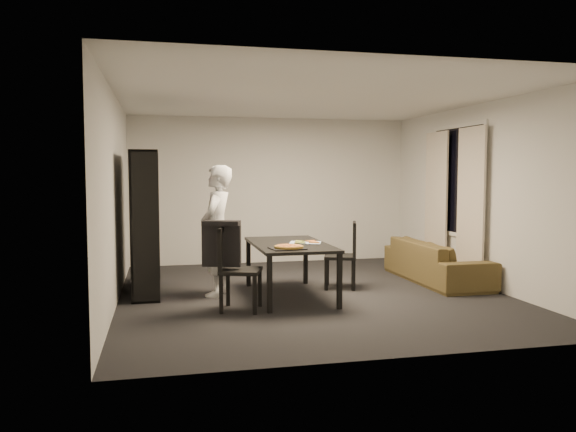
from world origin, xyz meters
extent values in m
cube|color=black|center=(0.00, 0.00, 0.00)|extent=(5.00, 5.50, 0.01)
cube|color=white|center=(0.00, 0.00, 2.60)|extent=(5.00, 5.50, 0.01)
cube|color=silver|center=(0.00, 2.75, 1.30)|extent=(5.00, 0.01, 2.60)
cube|color=silver|center=(0.00, -2.75, 1.30)|extent=(5.00, 0.01, 2.60)
cube|color=silver|center=(-2.50, 0.00, 1.30)|extent=(0.01, 5.50, 2.60)
cube|color=silver|center=(2.50, 0.00, 1.30)|extent=(0.01, 5.50, 2.60)
cube|color=black|center=(2.48, 0.60, 1.50)|extent=(0.02, 1.40, 1.60)
cube|color=white|center=(2.48, 0.60, 1.50)|extent=(0.03, 1.52, 1.72)
cube|color=beige|center=(2.40, 0.08, 1.15)|extent=(0.03, 0.70, 2.25)
cube|color=beige|center=(2.40, 1.12, 1.15)|extent=(0.03, 0.70, 2.25)
cube|color=black|center=(-2.16, 0.60, 0.95)|extent=(0.35, 1.50, 1.90)
cube|color=black|center=(-0.33, -0.14, 0.68)|extent=(0.94, 1.69, 0.04)
cube|color=black|center=(-0.75, -0.94, 0.33)|extent=(0.06, 0.06, 0.67)
cube|color=black|center=(0.10, -0.94, 0.33)|extent=(0.06, 0.06, 0.67)
cube|color=black|center=(-0.75, 0.66, 0.33)|extent=(0.06, 0.06, 0.67)
cube|color=black|center=(0.10, 0.66, 0.33)|extent=(0.06, 0.06, 0.67)
cube|color=black|center=(-1.05, -0.72, 0.47)|extent=(0.57, 0.57, 0.04)
cube|color=black|center=(-1.25, -0.66, 0.73)|extent=(0.18, 0.45, 0.49)
cube|color=black|center=(-1.25, -0.66, 0.95)|extent=(0.17, 0.42, 0.05)
cube|color=black|center=(-0.93, -0.97, 0.22)|extent=(0.04, 0.04, 0.44)
cube|color=black|center=(-0.80, -0.60, 0.22)|extent=(0.04, 0.04, 0.44)
cube|color=black|center=(-1.30, -0.85, 0.22)|extent=(0.04, 0.04, 0.44)
cube|color=black|center=(-1.17, -0.48, 0.22)|extent=(0.04, 0.04, 0.44)
cube|color=black|center=(0.49, 0.24, 0.44)|extent=(0.55, 0.55, 0.04)
cube|color=black|center=(0.67, 0.17, 0.70)|extent=(0.18, 0.42, 0.47)
cube|color=black|center=(0.67, 0.17, 0.91)|extent=(0.16, 0.40, 0.05)
cube|color=black|center=(0.37, 0.47, 0.21)|extent=(0.04, 0.04, 0.42)
cube|color=black|center=(0.25, 0.12, 0.21)|extent=(0.04, 0.04, 0.42)
cube|color=black|center=(0.72, 0.35, 0.21)|extent=(0.04, 0.04, 0.42)
cube|color=black|center=(0.60, 0.00, 0.21)|extent=(0.04, 0.04, 0.42)
cube|color=black|center=(-1.27, -0.65, 0.76)|extent=(0.46, 0.23, 0.49)
cube|color=black|center=(-1.27, -0.65, 1.03)|extent=(0.47, 0.32, 0.05)
imported|color=silver|center=(-1.24, 0.15, 0.86)|extent=(0.63, 0.74, 1.72)
cube|color=black|center=(-0.48, -0.67, 0.71)|extent=(0.44, 0.37, 0.01)
cylinder|color=#A57E2F|center=(-0.46, -0.67, 0.73)|extent=(0.35, 0.35, 0.02)
cylinder|color=gold|center=(-0.46, -0.67, 0.74)|extent=(0.31, 0.31, 0.01)
cube|color=silver|center=(-0.12, -0.16, 0.71)|extent=(0.47, 0.41, 0.01)
imported|color=#46381C|center=(2.05, 0.40, 0.30)|extent=(0.81, 2.08, 0.61)
camera|label=1|loc=(-1.95, -7.20, 1.60)|focal=35.00mm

